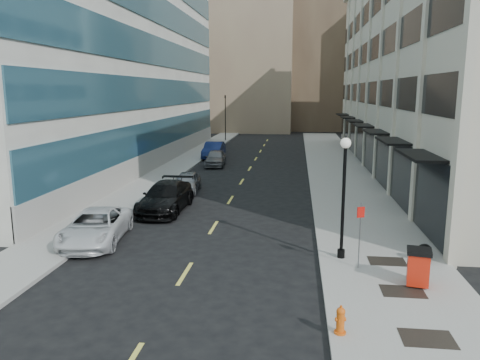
% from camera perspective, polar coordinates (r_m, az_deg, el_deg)
% --- Properties ---
extents(ground, '(160.00, 160.00, 0.00)m').
position_cam_1_polar(ground, '(16.01, -8.46, -13.90)').
color(ground, black).
rests_on(ground, ground).
extents(sidewalk_right, '(5.00, 80.00, 0.15)m').
position_cam_1_polar(sidewalk_right, '(34.81, 12.56, -0.36)').
color(sidewalk_right, gray).
rests_on(sidewalk_right, ground).
extents(sidewalk_left, '(3.00, 80.00, 0.15)m').
position_cam_1_polar(sidewalk_left, '(36.19, -10.07, 0.16)').
color(sidewalk_left, gray).
rests_on(sidewalk_left, ground).
extents(building_right, '(15.30, 46.50, 18.25)m').
position_cam_1_polar(building_right, '(43.05, 25.08, 12.93)').
color(building_right, '#BDB4A0').
rests_on(building_right, ground).
extents(building_left, '(16.14, 46.00, 20.00)m').
position_cam_1_polar(building_left, '(45.72, -19.61, 14.38)').
color(building_left, silver).
rests_on(building_left, ground).
extents(skyline_tan_near, '(14.00, 18.00, 28.00)m').
position_cam_1_polar(skyline_tan_near, '(82.71, 1.40, 15.90)').
color(skyline_tan_near, '#8F7C5E').
rests_on(skyline_tan_near, ground).
extents(skyline_brown, '(12.00, 16.00, 34.00)m').
position_cam_1_polar(skyline_brown, '(86.71, 9.99, 17.51)').
color(skyline_brown, brown).
rests_on(skyline_brown, ground).
extents(skyline_tan_far, '(12.00, 14.00, 22.00)m').
position_cam_1_polar(skyline_tan_far, '(93.84, -4.26, 13.44)').
color(skyline_tan_far, '#8F7C5E').
rests_on(skyline_tan_far, ground).
extents(skyline_stone, '(10.00, 14.00, 20.00)m').
position_cam_1_polar(skyline_stone, '(81.28, 17.27, 12.70)').
color(skyline_stone, '#BDB4A0').
rests_on(skyline_stone, ground).
extents(grate_near, '(1.40, 1.00, 0.01)m').
position_cam_1_polar(grate_near, '(14.12, 21.87, -17.48)').
color(grate_near, black).
rests_on(grate_near, sidewalk_right).
extents(grate_mid, '(1.40, 1.00, 0.01)m').
position_cam_1_polar(grate_mid, '(16.74, 19.23, -12.70)').
color(grate_mid, black).
rests_on(grate_mid, sidewalk_right).
extents(grate_far, '(1.40, 1.00, 0.01)m').
position_cam_1_polar(grate_far, '(19.29, 17.48, -9.43)').
color(grate_far, black).
rests_on(grate_far, sidewalk_right).
extents(road_centerline, '(0.15, 68.20, 0.01)m').
position_cam_1_polar(road_centerline, '(31.96, -0.42, -1.21)').
color(road_centerline, '#D8CC4C').
rests_on(road_centerline, ground).
extents(traffic_signal, '(0.66, 0.66, 6.98)m').
position_cam_1_polar(traffic_signal, '(62.73, -1.81, 9.95)').
color(traffic_signal, black).
rests_on(traffic_signal, ground).
extents(car_white_van, '(3.02, 5.43, 1.44)m').
position_cam_1_polar(car_white_van, '(21.87, -17.19, -5.46)').
color(car_white_van, silver).
rests_on(car_white_van, ground).
extents(car_black_pickup, '(2.34, 5.60, 1.61)m').
position_cam_1_polar(car_black_pickup, '(26.51, -9.03, -2.08)').
color(car_black_pickup, black).
rests_on(car_black_pickup, ground).
extents(car_silver_sedan, '(1.90, 4.06, 1.35)m').
position_cam_1_polar(car_silver_sedan, '(31.37, -6.48, -0.26)').
color(car_silver_sedan, gray).
rests_on(car_silver_sedan, ground).
extents(car_blue_sedan, '(1.75, 4.94, 1.62)m').
position_cam_1_polar(car_blue_sedan, '(47.02, -3.21, 3.65)').
color(car_blue_sedan, navy).
rests_on(car_blue_sedan, ground).
extents(car_grey_sedan, '(1.96, 4.33, 1.44)m').
position_cam_1_polar(car_grey_sedan, '(42.05, -3.01, 2.68)').
color(car_grey_sedan, slate).
rests_on(car_grey_sedan, ground).
extents(fire_hydrant, '(0.33, 0.33, 0.81)m').
position_cam_1_polar(fire_hydrant, '(13.53, 12.15, -16.34)').
color(fire_hydrant, '#F35E11').
rests_on(fire_hydrant, sidewalk_right).
extents(trash_bin, '(0.93, 0.96, 1.28)m').
position_cam_1_polar(trash_bin, '(17.16, 20.91, -9.77)').
color(trash_bin, red).
rests_on(trash_bin, sidewalk_right).
extents(lamppost, '(0.41, 0.41, 4.88)m').
position_cam_1_polar(lamppost, '(18.49, 12.54, -0.83)').
color(lamppost, black).
rests_on(lamppost, sidewalk_right).
extents(sign_post, '(0.28, 0.14, 2.51)m').
position_cam_1_polar(sign_post, '(17.85, 14.43, -5.49)').
color(sign_post, slate).
rests_on(sign_post, sidewalk_right).
extents(urn_planter, '(0.50, 0.50, 0.69)m').
position_cam_1_polar(urn_planter, '(19.66, 21.58, -8.04)').
color(urn_planter, black).
rests_on(urn_planter, sidewalk_right).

